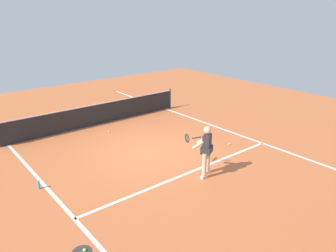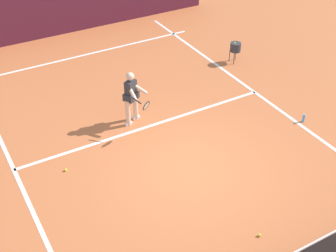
{
  "view_description": "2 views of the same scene",
  "coord_description": "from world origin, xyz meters",
  "px_view_note": "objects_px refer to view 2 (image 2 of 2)",
  "views": [
    {
      "loc": [
        -6.08,
        -8.48,
        4.67
      ],
      "look_at": [
        0.53,
        -0.36,
        0.93
      ],
      "focal_mm": 34.85,
      "sensor_mm": 36.0,
      "label": 1
    },
    {
      "loc": [
        4.63,
        7.2,
        7.32
      ],
      "look_at": [
        0.25,
        -0.49,
        1.05
      ],
      "focal_mm": 49.19,
      "sensor_mm": 36.0,
      "label": 2
    }
  ],
  "objects_px": {
    "tennis_player": "(132,96)",
    "tennis_ball_far": "(66,170)",
    "tennis_ball_mid": "(259,235)",
    "water_bottle": "(304,118)",
    "ball_hopper": "(236,47)"
  },
  "relations": [
    {
      "from": "tennis_player",
      "to": "tennis_ball_far",
      "type": "xyz_separation_m",
      "value": [
        2.33,
        1.05,
        -0.81
      ]
    },
    {
      "from": "water_bottle",
      "to": "tennis_player",
      "type": "bearing_deg",
      "value": -29.38
    },
    {
      "from": "tennis_ball_mid",
      "to": "ball_hopper",
      "type": "bearing_deg",
      "value": -122.55
    },
    {
      "from": "tennis_ball_mid",
      "to": "tennis_ball_far",
      "type": "bearing_deg",
      "value": -54.78
    },
    {
      "from": "tennis_player",
      "to": "tennis_ball_mid",
      "type": "relative_size",
      "value": 23.48
    },
    {
      "from": "tennis_ball_mid",
      "to": "water_bottle",
      "type": "height_order",
      "value": "water_bottle"
    },
    {
      "from": "tennis_player",
      "to": "water_bottle",
      "type": "relative_size",
      "value": 6.46
    },
    {
      "from": "tennis_ball_mid",
      "to": "ball_hopper",
      "type": "xyz_separation_m",
      "value": [
        -4.17,
        -6.53,
        0.51
      ]
    },
    {
      "from": "tennis_player",
      "to": "tennis_ball_far",
      "type": "relative_size",
      "value": 23.48
    },
    {
      "from": "tennis_ball_mid",
      "to": "water_bottle",
      "type": "distance_m",
      "value": 4.55
    },
    {
      "from": "tennis_player",
      "to": "tennis_ball_mid",
      "type": "xyz_separation_m",
      "value": [
        -0.44,
        4.98,
        -0.81
      ]
    },
    {
      "from": "tennis_player",
      "to": "tennis_ball_far",
      "type": "height_order",
      "value": "tennis_player"
    },
    {
      "from": "tennis_ball_far",
      "to": "water_bottle",
      "type": "distance_m",
      "value": 6.58
    },
    {
      "from": "tennis_ball_mid",
      "to": "water_bottle",
      "type": "bearing_deg",
      "value": -144.2
    },
    {
      "from": "ball_hopper",
      "to": "water_bottle",
      "type": "xyz_separation_m",
      "value": [
        0.48,
        3.87,
        -0.43
      ]
    }
  ]
}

